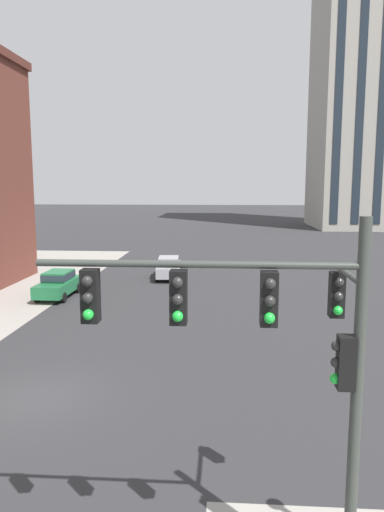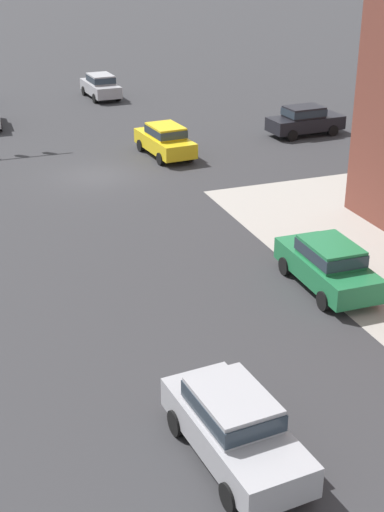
{
  "view_description": "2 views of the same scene",
  "coord_description": "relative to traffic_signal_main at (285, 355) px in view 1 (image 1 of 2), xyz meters",
  "views": [
    {
      "loc": [
        6.36,
        -14.96,
        7.15
      ],
      "look_at": [
        4.82,
        7.08,
        3.87
      ],
      "focal_mm": 33.62,
      "sensor_mm": 36.0,
      "label": 1
    },
    {
      "loc": [
        7.59,
        33.29,
        11.14
      ],
      "look_at": [
        0.23,
        13.73,
        1.59
      ],
      "focal_mm": 50.9,
      "sensor_mm": 36.0,
      "label": 2
    }
  ],
  "objects": [
    {
      "name": "ground_plane",
      "position": [
        -7.38,
        7.14,
        -4.32
      ],
      "size": [
        320.0,
        320.0,
        0.0
      ],
      "primitive_type": "plane",
      "color": "#2D2D30"
    },
    {
      "name": "residential_tower_skyline_right",
      "position": [
        22.04,
        76.24,
        25.87
      ],
      "size": [
        16.36,
        18.03,
        60.33
      ],
      "color": "#9E998E",
      "rests_on": "ground"
    },
    {
      "name": "car_cross_eastbound",
      "position": [
        -5.35,
        28.35,
        -3.4
      ],
      "size": [
        2.16,
        4.53,
        1.68
      ],
      "color": "#99999E",
      "rests_on": "ground"
    },
    {
      "name": "car_main_southbound_near",
      "position": [
        -11.7,
        21.62,
        -3.4
      ],
      "size": [
        1.94,
        4.42,
        1.68
      ],
      "color": "#1E6B3D",
      "rests_on": "ground"
    },
    {
      "name": "traffic_signal_main",
      "position": [
        0.0,
        0.0,
        0.0
      ],
      "size": [
        5.46,
        2.09,
        6.67
      ],
      "color": "#383D38",
      "rests_on": "ground"
    }
  ]
}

